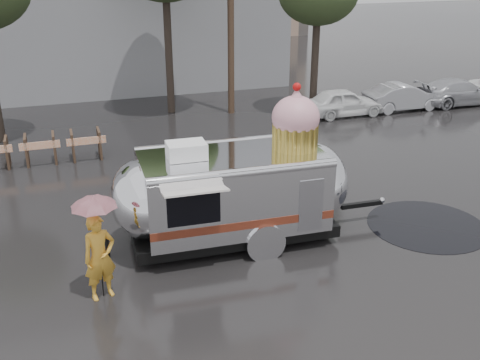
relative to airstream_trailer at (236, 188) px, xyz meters
name	(u,v)px	position (x,y,z in m)	size (l,w,h in m)	color
ground	(318,290)	(0.96, -2.75, -1.39)	(120.00, 120.00, 0.00)	black
puddles	(400,236)	(4.01, -1.20, -1.38)	(6.64, 7.47, 0.01)	black
utility_pole	(231,5)	(3.46, 11.25, 3.23)	(1.60, 0.28, 9.00)	#473323
barricade_row	(41,149)	(-4.59, 7.22, -0.87)	(4.30, 0.80, 1.00)	#473323
parked_cars	(437,91)	(12.74, 9.25, -0.67)	(13.20, 1.90, 1.50)	silver
airstream_trailer	(236,188)	(0.00, 0.00, 0.00)	(7.36, 2.86, 3.96)	silver
person_left	(100,257)	(-3.43, -1.52, -0.46)	(0.67, 0.45, 1.87)	gold
umbrella_pink	(95,213)	(-3.43, -1.52, 0.54)	(1.13, 1.13, 2.32)	#CB838F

